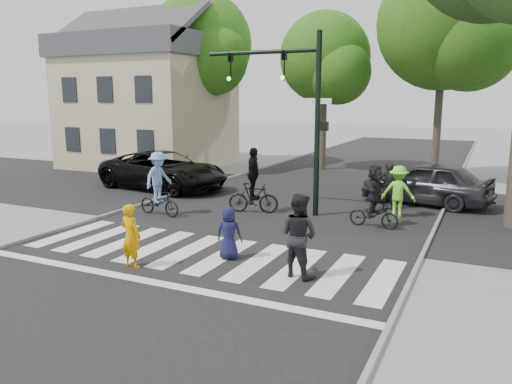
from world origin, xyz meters
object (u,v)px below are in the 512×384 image
pedestrian_woman (131,236)px  car_grey (426,183)px  cyclist_mid (253,186)px  cyclist_left (159,188)px  car_suv (163,170)px  traffic_signal (294,98)px  pedestrian_adult (298,235)px  cyclist_right (374,200)px  pedestrian_child (229,233)px

pedestrian_woman → car_grey: size_ratio=0.33×
cyclist_mid → car_grey: (5.17, 4.00, -0.13)m
cyclist_left → car_suv: 4.98m
cyclist_left → car_grey: (7.85, 5.71, -0.13)m
cyclist_left → car_suv: cyclist_left is taller
traffic_signal → pedestrian_adult: bearing=-67.5°
pedestrian_adult → cyclist_right: (0.59, 4.97, -0.08)m
cyclist_left → pedestrian_woman: bearing=-60.9°
traffic_signal → car_grey: bearing=41.4°
cyclist_left → traffic_signal: bearing=29.7°
traffic_signal → car_grey: 6.11m
pedestrian_adult → car_suv: pedestrian_adult is taller
pedestrian_woman → pedestrian_adult: (3.72, 1.11, 0.18)m
traffic_signal → pedestrian_woman: 7.62m
traffic_signal → pedestrian_child: 6.22m
car_suv → car_grey: bearing=-73.5°
pedestrian_woman → cyclist_mid: cyclist_mid is taller
cyclist_right → car_grey: (1.00, 4.20, -0.07)m
pedestrian_woman → cyclist_right: bearing=-119.4°
traffic_signal → cyclist_mid: bearing=-157.1°
pedestrian_woman → car_grey: bearing=-111.4°
cyclist_right → car_grey: 4.32m
pedestrian_child → traffic_signal: bearing=-97.2°
cyclist_left → cyclist_right: bearing=12.4°
traffic_signal → cyclist_right: bearing=-13.7°
pedestrian_child → pedestrian_woman: bearing=29.0°
cyclist_left → car_suv: bearing=124.0°
pedestrian_woman → car_grey: 11.58m
pedestrian_child → cyclist_left: 5.30m
traffic_signal → cyclist_left: traffic_signal is taller
pedestrian_child → cyclist_left: bearing=-46.9°
pedestrian_child → car_grey: (3.54, 8.77, 0.14)m
car_grey → traffic_signal: bearing=-37.9°
pedestrian_woman → traffic_signal: bearing=-95.4°
traffic_signal → pedestrian_adult: size_ratio=3.18×
cyclist_mid → cyclist_right: 4.18m
cyclist_left → cyclist_mid: cyclist_mid is taller
pedestrian_child → car_grey: size_ratio=0.28×
cyclist_right → car_suv: bearing=164.8°
pedestrian_woman → cyclist_mid: size_ratio=0.68×
traffic_signal → pedestrian_child: (0.41, -5.29, -3.25)m
cyclist_left → car_suv: (-2.79, 4.13, -0.12)m
cyclist_left → cyclist_mid: 3.18m
cyclist_right → pedestrian_woman: bearing=-125.3°
pedestrian_child → pedestrian_adult: size_ratio=0.69×
cyclist_mid → pedestrian_child: bearing=-71.1°
traffic_signal → cyclist_mid: size_ratio=2.66×
cyclist_left → cyclist_right: 7.02m
pedestrian_woman → car_suv: car_suv is taller
car_suv → cyclist_mid: bearing=-105.8°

